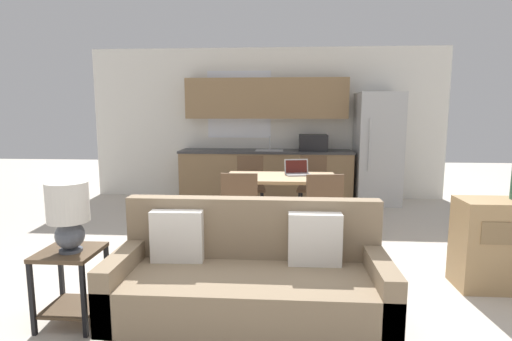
# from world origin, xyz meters

# --- Properties ---
(ground_plane) EXTENTS (20.00, 20.00, 0.00)m
(ground_plane) POSITION_xyz_m (0.00, 0.00, 0.00)
(ground_plane) COLOR beige
(wall_back) EXTENTS (6.40, 0.07, 2.70)m
(wall_back) POSITION_xyz_m (-0.01, 4.63, 1.36)
(wall_back) COLOR silver
(wall_back) RESTS_ON ground_plane
(kitchen_counter) EXTENTS (3.01, 0.65, 2.15)m
(kitchen_counter) POSITION_xyz_m (0.02, 4.33, 0.84)
(kitchen_counter) COLOR #8E704C
(kitchen_counter) RESTS_ON ground_plane
(refrigerator) EXTENTS (0.73, 0.74, 1.89)m
(refrigerator) POSITION_xyz_m (1.91, 4.22, 0.94)
(refrigerator) COLOR #B7BABC
(refrigerator) RESTS_ON ground_plane
(dining_table) EXTENTS (1.42, 0.83, 0.74)m
(dining_table) POSITION_xyz_m (0.28, 2.42, 0.68)
(dining_table) COLOR tan
(dining_table) RESTS_ON ground_plane
(couch) EXTENTS (1.99, 0.80, 0.90)m
(couch) POSITION_xyz_m (0.07, 0.13, 0.34)
(couch) COLOR #3D2D1E
(couch) RESTS_ON ground_plane
(side_table) EXTENTS (0.42, 0.42, 0.56)m
(side_table) POSITION_xyz_m (-1.25, 0.01, 0.37)
(side_table) COLOR brown
(side_table) RESTS_ON ground_plane
(table_lamp) EXTENTS (0.29, 0.29, 0.51)m
(table_lamp) POSITION_xyz_m (-1.22, -0.01, 0.86)
(table_lamp) COLOR #4C515B
(table_lamp) RESTS_ON side_table
(dining_chair_far_left) EXTENTS (0.46, 0.46, 0.91)m
(dining_chair_far_left) POSITION_xyz_m (-0.18, 3.17, 0.50)
(dining_chair_far_left) COLOR brown
(dining_chair_far_left) RESTS_ON ground_plane
(dining_chair_far_right) EXTENTS (0.48, 0.48, 0.91)m
(dining_chair_far_right) POSITION_xyz_m (0.75, 3.21, 0.50)
(dining_chair_far_right) COLOR brown
(dining_chair_far_right) RESTS_ON ground_plane
(dining_chair_near_left) EXTENTS (0.43, 0.43, 0.91)m
(dining_chair_near_left) POSITION_xyz_m (-0.17, 1.66, 0.50)
(dining_chair_near_left) COLOR brown
(dining_chair_near_left) RESTS_ON ground_plane
(dining_chair_near_right) EXTENTS (0.46, 0.46, 0.91)m
(dining_chair_near_right) POSITION_xyz_m (0.75, 1.65, 0.50)
(dining_chair_near_right) COLOR brown
(dining_chair_near_right) RESTS_ON ground_plane
(laptop) EXTENTS (0.36, 0.31, 0.20)m
(laptop) POSITION_xyz_m (0.50, 2.56, 0.79)
(laptop) COLOR #B7BABC
(laptop) RESTS_ON dining_table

